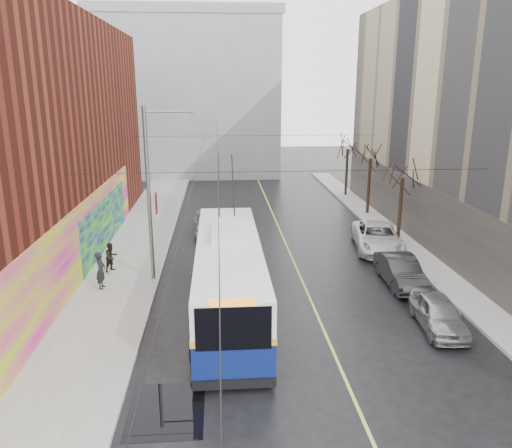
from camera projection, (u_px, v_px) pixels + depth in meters
The scene contains 19 objects.
ground at pixel (304, 385), 17.08m from camera, with size 140.00×140.00×0.00m, color black.
sidewalk_left at pixel (127, 267), 28.01m from camera, with size 4.00×60.00×0.15m, color gray.
sidewalk_right at pixel (421, 260), 29.24m from camera, with size 2.00×60.00×0.15m, color gray.
lane_line at pixel (290, 253), 30.64m from camera, with size 0.12×50.00×0.01m, color #BFB74C.
building_far at pixel (189, 94), 57.48m from camera, with size 20.50×12.10×18.00m.
streetlight_pole at pixel (152, 191), 24.95m from camera, with size 2.65×0.60×9.00m.
catenary_wires at pixel (222, 150), 29.42m from camera, with size 18.00×60.00×0.22m.
tree_near at pixel (403, 166), 31.78m from camera, with size 3.20×3.20×6.40m.
tree_mid at pixel (371, 149), 38.44m from camera, with size 3.20×3.20×6.68m.
tree_far at pixel (348, 141), 45.19m from camera, with size 3.20×3.20×6.57m.
puddle at pixel (166, 410), 15.76m from camera, with size 2.38×2.97×0.01m, color black.
pigeons_flying at pixel (226, 143), 25.42m from camera, with size 5.41×2.75×0.72m.
trolleybus at pixel (229, 274), 22.39m from camera, with size 3.13×13.30×6.28m.
parked_car_a at pixel (438, 313), 20.91m from camera, with size 1.62×4.03×1.37m, color #98989C.
parked_car_b at pixel (401, 271), 25.54m from camera, with size 1.58×4.53×1.49m, color #27272A.
parked_car_c at pixel (377, 237), 31.04m from camera, with size 2.71×5.87×1.63m, color silver.
following_car at pixel (208, 223), 34.30m from camera, with size 1.97×4.89×1.67m, color silver.
pedestrian_a at pixel (101, 270), 24.68m from camera, with size 0.69×0.45×1.88m, color black.
pedestrian_b at pixel (111, 257), 27.03m from camera, with size 0.78×0.61×1.60m, color black.
Camera 1 is at (-2.77, -14.82, 9.88)m, focal length 35.00 mm.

